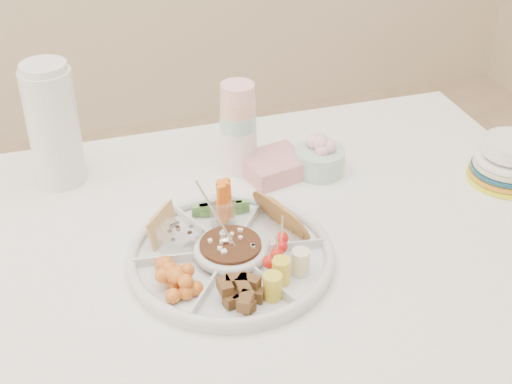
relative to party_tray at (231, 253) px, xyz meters
name	(u,v)px	position (x,y,z in m)	size (l,w,h in m)	color
party_tray	(231,253)	(0.00, 0.00, 0.00)	(0.38, 0.38, 0.04)	white
bean_dip	(231,250)	(0.00, 0.00, 0.01)	(0.11, 0.11, 0.04)	brown
tortillas	(283,218)	(0.12, 0.05, 0.02)	(0.10, 0.10, 0.06)	#B38235
carrot_cucumber	(221,196)	(0.02, 0.13, 0.04)	(0.10, 0.10, 0.09)	orange
pita_raisins	(167,230)	(-0.10, 0.08, 0.02)	(0.12, 0.12, 0.06)	#E6C68A
cherries	(172,277)	(-0.12, -0.05, 0.01)	(0.12, 0.12, 0.05)	orange
granola_chunks	(241,294)	(-0.02, -0.13, 0.01)	(0.10, 0.10, 0.04)	brown
banana_tomato	(298,253)	(0.10, -0.08, 0.04)	(0.11, 0.11, 0.09)	#F7F670
cup_stack	(238,123)	(0.11, 0.32, 0.09)	(0.08, 0.08, 0.23)	#BDDFB9
thermos	(53,123)	(-0.28, 0.39, 0.12)	(0.11, 0.11, 0.28)	silver
flower_bowl	(320,156)	(0.28, 0.25, 0.02)	(0.11, 0.11, 0.08)	silver
napkin_stack	(274,166)	(0.18, 0.27, 0.00)	(0.13, 0.12, 0.04)	pink
plate_stack	(509,159)	(0.66, 0.10, 0.03)	(0.17, 0.17, 0.11)	yellow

